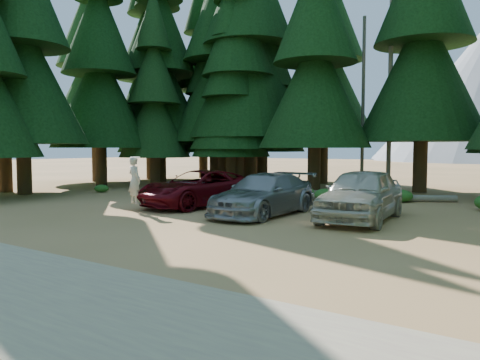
{
  "coord_description": "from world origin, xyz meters",
  "views": [
    {
      "loc": [
        8.3,
        -10.98,
        2.4
      ],
      "look_at": [
        -0.89,
        2.63,
        1.25
      ],
      "focal_mm": 35.0,
      "sensor_mm": 36.0,
      "label": 1
    }
  ],
  "objects_px": {
    "frisbee_player": "(135,180)",
    "log_right": "(401,198)",
    "log_left": "(330,197)",
    "log_mid": "(328,194)",
    "silver_minivan_center": "(264,194)",
    "silver_minivan_right": "(361,194)",
    "red_pickup": "(199,188)"
  },
  "relations": [
    {
      "from": "frisbee_player",
      "to": "log_right",
      "type": "xyz_separation_m",
      "value": [
        7.43,
        8.77,
        -1.03
      ]
    },
    {
      "from": "log_right",
      "to": "frisbee_player",
      "type": "bearing_deg",
      "value": -159.45
    },
    {
      "from": "frisbee_player",
      "to": "log_left",
      "type": "xyz_separation_m",
      "value": [
        4.59,
        7.57,
        -1.04
      ]
    },
    {
      "from": "frisbee_player",
      "to": "log_mid",
      "type": "height_order",
      "value": "frisbee_player"
    },
    {
      "from": "silver_minivan_center",
      "to": "silver_minivan_right",
      "type": "height_order",
      "value": "silver_minivan_right"
    },
    {
      "from": "silver_minivan_center",
      "to": "frisbee_player",
      "type": "height_order",
      "value": "frisbee_player"
    },
    {
      "from": "red_pickup",
      "to": "log_mid",
      "type": "xyz_separation_m",
      "value": [
        2.79,
        6.52,
        -0.61
      ]
    },
    {
      "from": "silver_minivan_center",
      "to": "silver_minivan_right",
      "type": "distance_m",
      "value": 3.38
    },
    {
      "from": "log_right",
      "to": "silver_minivan_right",
      "type": "bearing_deg",
      "value": -115.95
    },
    {
      "from": "red_pickup",
      "to": "log_mid",
      "type": "bearing_deg",
      "value": 77.38
    },
    {
      "from": "silver_minivan_right",
      "to": "log_right",
      "type": "height_order",
      "value": "silver_minivan_right"
    },
    {
      "from": "log_left",
      "to": "log_right",
      "type": "xyz_separation_m",
      "value": [
        2.84,
        1.2,
        0.01
      ]
    },
    {
      "from": "log_mid",
      "to": "log_left",
      "type": "bearing_deg",
      "value": -43.8
    },
    {
      "from": "frisbee_player",
      "to": "log_mid",
      "type": "relative_size",
      "value": 0.6
    },
    {
      "from": "silver_minivan_center",
      "to": "log_mid",
      "type": "height_order",
      "value": "silver_minivan_center"
    },
    {
      "from": "red_pickup",
      "to": "silver_minivan_right",
      "type": "distance_m",
      "value": 6.72
    },
    {
      "from": "silver_minivan_center",
      "to": "frisbee_player",
      "type": "xyz_separation_m",
      "value": [
        -4.48,
        -1.93,
        0.45
      ]
    },
    {
      "from": "frisbee_player",
      "to": "log_right",
      "type": "distance_m",
      "value": 11.55
    },
    {
      "from": "log_left",
      "to": "silver_minivan_center",
      "type": "bearing_deg",
      "value": -121.31
    },
    {
      "from": "red_pickup",
      "to": "log_mid",
      "type": "distance_m",
      "value": 7.12
    },
    {
      "from": "silver_minivan_center",
      "to": "log_left",
      "type": "relative_size",
      "value": 1.31
    },
    {
      "from": "log_mid",
      "to": "log_right",
      "type": "distance_m",
      "value": 3.6
    },
    {
      "from": "frisbee_player",
      "to": "log_mid",
      "type": "distance_m",
      "value": 9.87
    },
    {
      "from": "silver_minivan_center",
      "to": "log_mid",
      "type": "distance_m",
      "value": 7.15
    },
    {
      "from": "silver_minivan_right",
      "to": "silver_minivan_center",
      "type": "bearing_deg",
      "value": -172.47
    },
    {
      "from": "silver_minivan_center",
      "to": "frisbee_player",
      "type": "bearing_deg",
      "value": -156.56
    },
    {
      "from": "frisbee_player",
      "to": "log_left",
      "type": "bearing_deg",
      "value": -108.02
    },
    {
      "from": "frisbee_player",
      "to": "log_right",
      "type": "height_order",
      "value": "frisbee_player"
    },
    {
      "from": "red_pickup",
      "to": "silver_minivan_right",
      "type": "bearing_deg",
      "value": 11.86
    },
    {
      "from": "silver_minivan_center",
      "to": "log_mid",
      "type": "xyz_separation_m",
      "value": [
        -0.64,
        7.1,
        -0.61
      ]
    },
    {
      "from": "log_mid",
      "to": "frisbee_player",
      "type": "bearing_deg",
      "value": -93.99
    },
    {
      "from": "red_pickup",
      "to": "log_mid",
      "type": "height_order",
      "value": "red_pickup"
    }
  ]
}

